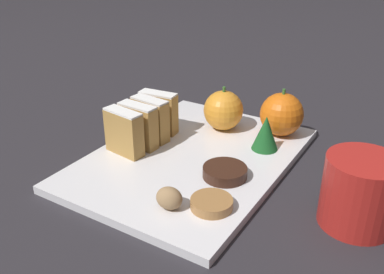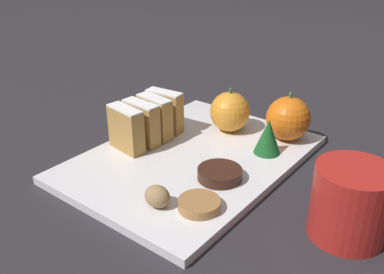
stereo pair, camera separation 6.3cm
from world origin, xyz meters
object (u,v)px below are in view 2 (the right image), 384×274
(orange_near, at_px, (230,112))
(walnut, at_px, (157,196))
(orange_far, at_px, (288,118))
(coffee_mug, at_px, (352,203))
(chocolate_cookie, at_px, (220,174))

(orange_near, relative_size, walnut, 2.20)
(orange_far, height_order, walnut, orange_far)
(walnut, height_order, coffee_mug, coffee_mug)
(orange_far, bearing_deg, coffee_mug, -45.54)
(chocolate_cookie, bearing_deg, orange_near, 118.87)
(orange_far, bearing_deg, orange_near, -161.65)
(orange_near, bearing_deg, walnut, -77.57)
(walnut, bearing_deg, orange_far, 81.83)
(orange_near, bearing_deg, coffee_mug, -27.91)
(orange_near, xyz_separation_m, orange_far, (0.09, 0.03, 0.00))
(walnut, bearing_deg, chocolate_cookie, 76.51)
(walnut, bearing_deg, orange_near, 102.43)
(chocolate_cookie, bearing_deg, walnut, -103.49)
(orange_far, relative_size, chocolate_cookie, 1.29)
(orange_far, bearing_deg, walnut, -98.17)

